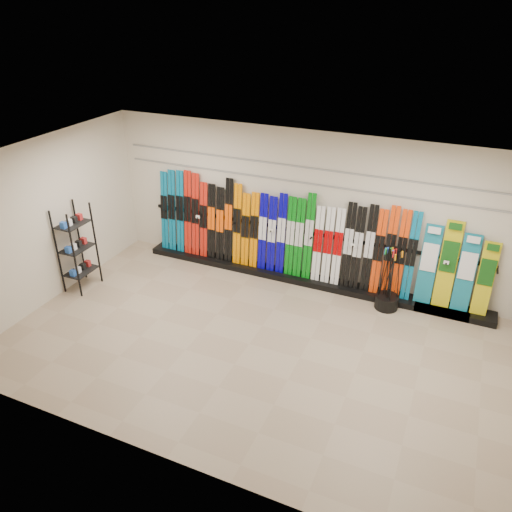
% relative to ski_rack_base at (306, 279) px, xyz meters
% --- Properties ---
extents(floor, '(8.00, 8.00, 0.00)m').
position_rel_ski_rack_base_xyz_m(floor, '(-0.22, -2.28, -0.06)').
color(floor, gray).
rests_on(floor, ground).
extents(back_wall, '(8.00, 0.00, 8.00)m').
position_rel_ski_rack_base_xyz_m(back_wall, '(-0.22, 0.22, 1.44)').
color(back_wall, beige).
rests_on(back_wall, floor).
extents(left_wall, '(0.00, 5.00, 5.00)m').
position_rel_ski_rack_base_xyz_m(left_wall, '(-4.22, -2.28, 1.44)').
color(left_wall, beige).
rests_on(left_wall, floor).
extents(ceiling, '(8.00, 8.00, 0.00)m').
position_rel_ski_rack_base_xyz_m(ceiling, '(-0.22, -2.28, 2.94)').
color(ceiling, silver).
rests_on(ceiling, back_wall).
extents(ski_rack_base, '(8.00, 0.40, 0.12)m').
position_rel_ski_rack_base_xyz_m(ski_rack_base, '(0.00, 0.00, 0.00)').
color(ski_rack_base, black).
rests_on(ski_rack_base, floor).
extents(skis, '(5.37, 0.21, 1.81)m').
position_rel_ski_rack_base_xyz_m(skis, '(-0.70, 0.04, 0.89)').
color(skis, '#08638B').
rests_on(skis, ski_rack_base).
extents(snowboards, '(1.25, 0.25, 1.61)m').
position_rel_ski_rack_base_xyz_m(snowboards, '(2.68, 0.07, 0.80)').
color(snowboards, '#14728C').
rests_on(snowboards, ski_rack_base).
extents(accessory_rack, '(0.40, 0.60, 1.70)m').
position_rel_ski_rack_base_xyz_m(accessory_rack, '(-3.97, -1.93, 0.79)').
color(accessory_rack, black).
rests_on(accessory_rack, floor).
extents(pole_bin, '(0.43, 0.43, 0.25)m').
position_rel_ski_rack_base_xyz_m(pole_bin, '(1.64, -0.28, 0.07)').
color(pole_bin, black).
rests_on(pole_bin, floor).
extents(ski_poles, '(0.38, 0.36, 1.18)m').
position_rel_ski_rack_base_xyz_m(ski_poles, '(1.62, -0.28, 0.55)').
color(ski_poles, black).
rests_on(ski_poles, pole_bin).
extents(slatwall_rail_0, '(7.60, 0.02, 0.03)m').
position_rel_ski_rack_base_xyz_m(slatwall_rail_0, '(-0.22, 0.20, 1.94)').
color(slatwall_rail_0, gray).
rests_on(slatwall_rail_0, back_wall).
extents(slatwall_rail_1, '(7.60, 0.02, 0.03)m').
position_rel_ski_rack_base_xyz_m(slatwall_rail_1, '(-0.22, 0.20, 2.24)').
color(slatwall_rail_1, gray).
rests_on(slatwall_rail_1, back_wall).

